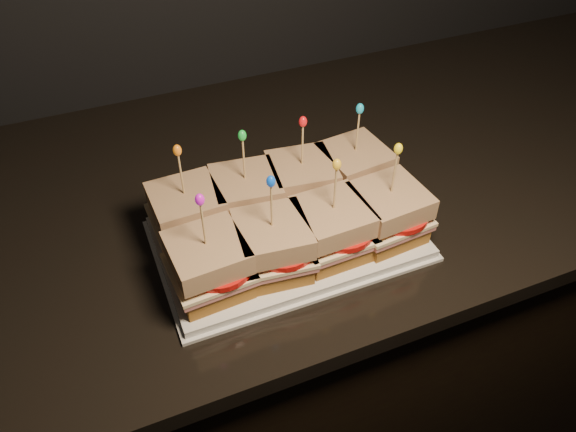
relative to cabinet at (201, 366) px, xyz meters
name	(u,v)px	position (x,y,z in m)	size (l,w,h in m)	color
cabinet	(201,366)	(0.00, 0.00, 0.00)	(2.64, 0.70, 0.90)	black
granite_slab	(173,211)	(0.00, 0.00, 0.46)	(2.68, 0.74, 0.03)	black
platter	(288,238)	(0.15, -0.16, 0.49)	(0.39, 0.24, 0.02)	silver
platter_rim	(288,241)	(0.15, -0.16, 0.48)	(0.40, 0.25, 0.01)	silver
sandwich_0_bread_bot	(190,228)	(0.01, -0.10, 0.51)	(0.10, 0.10, 0.03)	#63390F
sandwich_0_ham	(189,220)	(0.01, -0.10, 0.53)	(0.10, 0.10, 0.01)	#BC5756
sandwich_0_cheese	(188,217)	(0.01, -0.10, 0.54)	(0.11, 0.10, 0.01)	#FEE4AA
sandwich_0_tomato	(196,213)	(0.02, -0.11, 0.54)	(0.10, 0.10, 0.01)	red
sandwich_0_bread_top	(186,202)	(0.01, -0.10, 0.56)	(0.10, 0.10, 0.03)	brown
sandwich_0_pick	(182,177)	(0.01, -0.10, 0.61)	(0.00, 0.00, 0.09)	tan
sandwich_0_frill	(177,150)	(0.01, -0.10, 0.66)	(0.01, 0.01, 0.02)	orange
sandwich_1_bread_bot	(247,213)	(0.10, -0.10, 0.51)	(0.10, 0.10, 0.03)	#63390F
sandwich_1_ham	(247,205)	(0.10, -0.10, 0.53)	(0.10, 0.10, 0.01)	#BC5756
sandwich_1_cheese	(247,201)	(0.10, -0.10, 0.54)	(0.11, 0.10, 0.01)	#FEE4AA
sandwich_1_tomato	(255,198)	(0.11, -0.11, 0.54)	(0.10, 0.10, 0.01)	red
sandwich_1_bread_top	(246,187)	(0.10, -0.10, 0.56)	(0.10, 0.10, 0.03)	brown
sandwich_1_pick	(244,162)	(0.10, -0.10, 0.61)	(0.00, 0.00, 0.09)	tan
sandwich_1_frill	(242,135)	(0.10, -0.10, 0.66)	(0.01, 0.01, 0.02)	green
sandwich_2_bread_bot	(301,198)	(0.19, -0.10, 0.51)	(0.10, 0.10, 0.03)	#63390F
sandwich_2_ham	(302,190)	(0.19, -0.10, 0.53)	(0.10, 0.10, 0.01)	#BC5756
sandwich_2_cheese	(302,187)	(0.19, -0.10, 0.54)	(0.11, 0.10, 0.01)	#FEE4AA
sandwich_2_tomato	(310,183)	(0.20, -0.11, 0.54)	(0.10, 0.10, 0.01)	red
sandwich_2_bread_top	(302,172)	(0.19, -0.10, 0.56)	(0.10, 0.10, 0.03)	brown
sandwich_2_pick	(302,147)	(0.19, -0.10, 0.61)	(0.00, 0.00, 0.09)	tan
sandwich_2_frill	(303,122)	(0.19, -0.10, 0.66)	(0.01, 0.01, 0.02)	red
sandwich_3_bread_bot	(352,185)	(0.28, -0.10, 0.51)	(0.10, 0.10, 0.03)	#63390F
sandwich_3_ham	(353,176)	(0.28, -0.10, 0.53)	(0.10, 0.10, 0.01)	#BC5756
sandwich_3_cheese	(354,173)	(0.28, -0.10, 0.54)	(0.11, 0.10, 0.01)	#FEE4AA
sandwich_3_tomato	(362,170)	(0.30, -0.11, 0.54)	(0.10, 0.10, 0.01)	red
sandwich_3_bread_top	(355,159)	(0.28, -0.10, 0.56)	(0.10, 0.10, 0.03)	brown
sandwich_3_pick	(357,134)	(0.28, -0.10, 0.61)	(0.00, 0.00, 0.09)	tan
sandwich_3_frill	(360,109)	(0.28, -0.10, 0.66)	(0.01, 0.01, 0.02)	#149BBA
sandwich_4_bread_bot	(211,279)	(0.01, -0.21, 0.51)	(0.10, 0.10, 0.03)	#63390F
sandwich_4_ham	(210,271)	(0.01, -0.21, 0.53)	(0.10, 0.10, 0.01)	#BC5756
sandwich_4_cheese	(209,267)	(0.01, -0.21, 0.54)	(0.11, 0.10, 0.01)	#FEE4AA
sandwich_4_tomato	(219,264)	(0.02, -0.22, 0.54)	(0.10, 0.10, 0.01)	red
sandwich_4_bread_top	(207,253)	(0.01, -0.21, 0.56)	(0.10, 0.10, 0.03)	brown
sandwich_4_pick	(204,227)	(0.01, -0.21, 0.61)	(0.00, 0.00, 0.09)	tan
sandwich_4_frill	(200,200)	(0.01, -0.21, 0.66)	(0.01, 0.01, 0.02)	#D215CD
sandwich_5_bread_bot	(273,261)	(0.10, -0.21, 0.51)	(0.10, 0.10, 0.03)	#63390F
sandwich_5_ham	(273,252)	(0.10, -0.21, 0.53)	(0.10, 0.10, 0.01)	#BC5756
sandwich_5_cheese	(273,249)	(0.10, -0.21, 0.54)	(0.11, 0.10, 0.01)	#FEE4AA
sandwich_5_tomato	(282,245)	(0.11, -0.22, 0.54)	(0.10, 0.10, 0.01)	red
sandwich_5_bread_top	(272,234)	(0.10, -0.21, 0.56)	(0.10, 0.10, 0.03)	brown
sandwich_5_pick	(272,208)	(0.10, -0.21, 0.61)	(0.00, 0.00, 0.09)	tan
sandwich_5_frill	(271,181)	(0.10, -0.21, 0.66)	(0.01, 0.01, 0.02)	blue
sandwich_6_bread_bot	(331,243)	(0.19, -0.21, 0.51)	(0.10, 0.10, 0.03)	#63390F
sandwich_6_ham	(332,235)	(0.19, -0.21, 0.53)	(0.10, 0.10, 0.01)	#BC5756
sandwich_6_cheese	(332,231)	(0.19, -0.21, 0.54)	(0.11, 0.10, 0.01)	#FEE4AA
sandwich_6_tomato	(342,228)	(0.20, -0.22, 0.54)	(0.10, 0.10, 0.01)	red
sandwich_6_bread_top	(333,217)	(0.19, -0.21, 0.56)	(0.10, 0.10, 0.03)	brown
sandwich_6_pick	(335,191)	(0.19, -0.21, 0.61)	(0.00, 0.00, 0.09)	tan
sandwich_6_frill	(337,164)	(0.19, -0.21, 0.66)	(0.01, 0.01, 0.02)	gold
sandwich_7_bread_bot	(386,227)	(0.28, -0.21, 0.51)	(0.10, 0.10, 0.03)	#63390F
sandwich_7_ham	(387,218)	(0.28, -0.21, 0.53)	(0.10, 0.10, 0.01)	#BC5756
sandwich_7_cheese	(388,215)	(0.28, -0.21, 0.54)	(0.11, 0.10, 0.01)	#FEE4AA
sandwich_7_tomato	(397,212)	(0.30, -0.22, 0.54)	(0.10, 0.10, 0.01)	red
sandwich_7_bread_top	(390,200)	(0.28, -0.21, 0.56)	(0.10, 0.10, 0.03)	brown
sandwich_7_pick	(394,175)	(0.28, -0.21, 0.61)	(0.00, 0.00, 0.09)	tan
sandwich_7_frill	(398,149)	(0.28, -0.21, 0.66)	(0.01, 0.01, 0.02)	yellow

